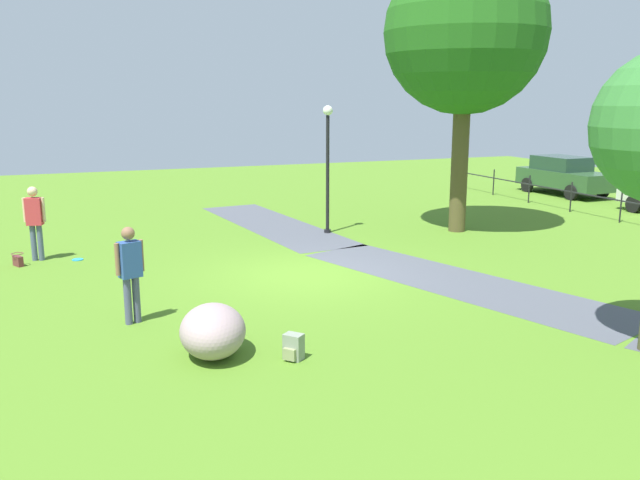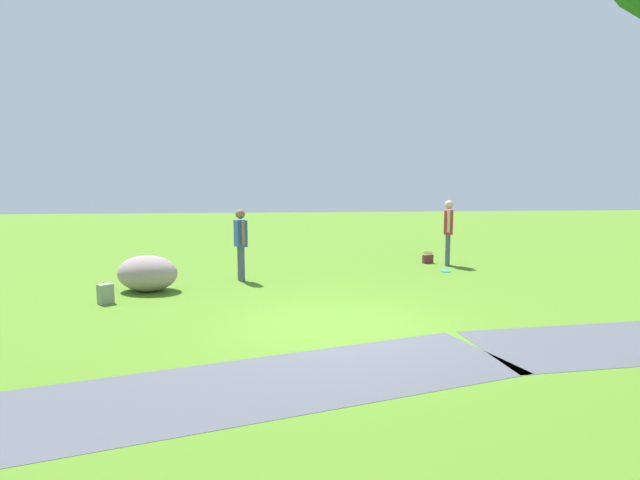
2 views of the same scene
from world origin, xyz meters
name	(u,v)px [view 1 (image 1 of 2)]	position (x,y,z in m)	size (l,w,h in m)	color
ground_plane	(308,275)	(0.00, 0.00, 0.00)	(48.00, 48.00, 0.00)	#4F7C22
footpath_segment_near	(273,224)	(-6.02, 1.12, 0.00)	(8.17, 2.87, 0.01)	#4C4F58
footpath_segment_mid	(456,282)	(1.76, 2.77, 0.00)	(8.24, 4.39, 0.01)	#4C4F58
large_shade_tree	(465,33)	(-2.99, 5.91, 5.67)	(4.60, 4.60, 8.01)	brown
lamp_post	(328,156)	(-4.18, 2.22, 2.27)	(0.28, 0.28, 3.69)	black
lawn_boulder	(213,331)	(3.89, -3.02, 0.40)	(1.53, 1.27, 0.80)	#A1888A
woman_with_handbag	(35,217)	(-3.69, -5.65, 1.07)	(0.33, 0.50, 1.82)	#4B5770
man_near_boulder	(130,268)	(1.89, -4.00, 1.01)	(0.35, 0.50, 1.73)	#4C4F70
handbag_on_grass	(18,260)	(-3.26, -6.08, 0.14)	(0.37, 0.37, 0.31)	brown
backpack_by_boulder	(293,347)	(4.49, -1.93, 0.19)	(0.35, 0.35, 0.40)	gray
frisbee_on_grass	(78,260)	(-3.37, -4.76, 0.01)	(0.27, 0.27, 0.02)	#2598D0
parked_hatchback_blue	(564,175)	(-7.86, 14.25, 0.81)	(4.11, 1.86, 1.56)	#2F532D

